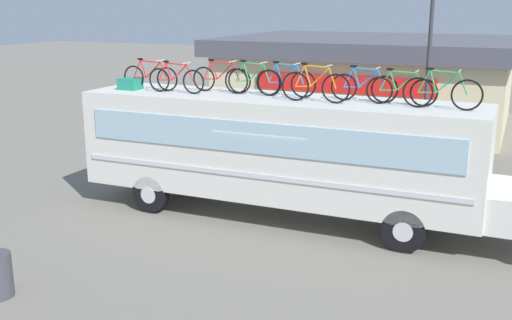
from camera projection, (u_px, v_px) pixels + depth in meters
name	position (u px, v px, depth m)	size (l,w,h in m)	color
ground_plane	(276.00, 216.00, 16.51)	(120.00, 120.00, 0.00)	slate
bus	(282.00, 148.00, 15.98)	(11.63, 2.43, 3.22)	silver
luggage_bag_1	(130.00, 84.00, 17.14)	(0.57, 0.48, 0.31)	#1E7F66
rooftop_bicycle_1	(150.00, 77.00, 17.00)	(1.75, 0.44, 0.88)	black
rooftop_bicycle_2	(176.00, 79.00, 16.44)	(1.71, 0.44, 0.86)	black
rooftop_bicycle_3	(221.00, 79.00, 16.54)	(1.75, 0.44, 0.90)	black
rooftop_bicycle_4	(253.00, 81.00, 16.08)	(1.64, 0.44, 0.91)	black
rooftop_bicycle_5	(286.00, 82.00, 15.77)	(1.65, 0.44, 0.91)	black
rooftop_bicycle_6	(315.00, 86.00, 14.89)	(1.76, 0.44, 0.96)	black
rooftop_bicycle_7	(364.00, 87.00, 14.95)	(1.68, 0.44, 0.89)	black
rooftop_bicycle_8	(401.00, 90.00, 14.44)	(1.70, 0.44, 0.87)	black
rooftop_bicycle_9	(442.00, 92.00, 13.90)	(1.79, 0.44, 0.94)	black
roadside_building	(370.00, 78.00, 29.52)	(13.46, 10.49, 4.00)	beige
street_lamp	(428.00, 64.00, 20.64)	(0.32, 0.32, 6.06)	#38383D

